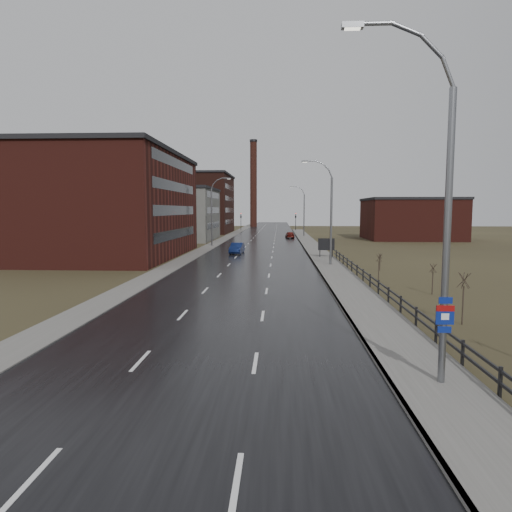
# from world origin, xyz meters

# --- Properties ---
(ground) EXTENTS (320.00, 320.00, 0.00)m
(ground) POSITION_xyz_m (0.00, 0.00, 0.00)
(ground) COLOR #2D2819
(ground) RESTS_ON ground
(road) EXTENTS (14.00, 300.00, 0.06)m
(road) POSITION_xyz_m (0.00, 60.00, 0.03)
(road) COLOR black
(road) RESTS_ON ground
(sidewalk_right) EXTENTS (3.20, 180.00, 0.18)m
(sidewalk_right) POSITION_xyz_m (8.60, 35.00, 0.09)
(sidewalk_right) COLOR #595651
(sidewalk_right) RESTS_ON ground
(curb_right) EXTENTS (0.16, 180.00, 0.18)m
(curb_right) POSITION_xyz_m (7.08, 35.00, 0.09)
(curb_right) COLOR slate
(curb_right) RESTS_ON ground
(sidewalk_left) EXTENTS (2.40, 260.00, 0.12)m
(sidewalk_left) POSITION_xyz_m (-8.20, 60.00, 0.06)
(sidewalk_left) COLOR #595651
(sidewalk_left) RESTS_ON ground
(warehouse_near) EXTENTS (22.44, 28.56, 13.50)m
(warehouse_near) POSITION_xyz_m (-20.99, 45.00, 6.76)
(warehouse_near) COLOR #471914
(warehouse_near) RESTS_ON ground
(warehouse_mid) EXTENTS (16.32, 20.40, 10.50)m
(warehouse_mid) POSITION_xyz_m (-17.99, 78.00, 5.26)
(warehouse_mid) COLOR slate
(warehouse_mid) RESTS_ON ground
(warehouse_far) EXTENTS (26.52, 24.48, 15.50)m
(warehouse_far) POSITION_xyz_m (-22.99, 108.00, 7.76)
(warehouse_far) COLOR #331611
(warehouse_far) RESTS_ON ground
(building_right) EXTENTS (18.36, 16.32, 8.50)m
(building_right) POSITION_xyz_m (30.30, 82.00, 4.26)
(building_right) COLOR #471914
(building_right) RESTS_ON ground
(smokestack) EXTENTS (2.70, 2.70, 30.70)m
(smokestack) POSITION_xyz_m (-6.00, 150.00, 15.50)
(smokestack) COLOR #331611
(smokestack) RESTS_ON ground
(streetlight_main) EXTENTS (3.91, 0.29, 12.11)m
(streetlight_main) POSITION_xyz_m (8.47, 2.00, 6.06)
(streetlight_main) COLOR slate
(streetlight_main) RESTS_ON ground
(streetlight_right_mid) EXTENTS (3.36, 0.28, 11.35)m
(streetlight_right_mid) POSITION_xyz_m (8.50, 36.00, 5.84)
(streetlight_right_mid) COLOR slate
(streetlight_right_mid) RESTS_ON ground
(streetlight_left) EXTENTS (3.36, 0.28, 11.35)m
(streetlight_left) POSITION_xyz_m (-7.70, 62.00, 5.84)
(streetlight_left) COLOR slate
(streetlight_left) RESTS_ON ground
(streetlight_right_far) EXTENTS (3.36, 0.28, 11.35)m
(streetlight_right_far) POSITION_xyz_m (8.50, 90.00, 5.84)
(streetlight_right_far) COLOR slate
(streetlight_right_far) RESTS_ON ground
(guardrail) EXTENTS (0.10, 53.05, 1.10)m
(guardrail) POSITION_xyz_m (10.30, 18.31, 0.71)
(guardrail) COLOR black
(guardrail) RESTS_ON ground
(shrub_c) EXTENTS (0.66, 0.69, 2.79)m
(shrub_c) POSITION_xyz_m (12.95, 10.80, 1.48)
(shrub_c) COLOR #382D23
(shrub_c) RESTS_ON ground
(shrub_d) EXTENTS (0.53, 0.56, 2.23)m
(shrub_d) POSITION_xyz_m (14.26, 19.56, 1.18)
(shrub_d) COLOR #382D23
(shrub_d) RESTS_ON ground
(shrub_e) EXTENTS (0.54, 0.56, 2.25)m
(shrub_e) POSITION_xyz_m (11.87, 26.24, 1.20)
(shrub_e) COLOR #382D23
(shrub_e) RESTS_ON ground
(shrub_f) EXTENTS (0.42, 0.44, 1.75)m
(shrub_f) POSITION_xyz_m (13.29, 32.31, 0.93)
(shrub_f) COLOR #382D23
(shrub_f) RESTS_ON ground
(billboard) EXTENTS (2.04, 0.17, 2.53)m
(billboard) POSITION_xyz_m (9.10, 43.61, 1.70)
(billboard) COLOR black
(billboard) RESTS_ON ground
(traffic_light_left) EXTENTS (0.58, 2.73, 5.30)m
(traffic_light_left) POSITION_xyz_m (-8.00, 120.00, 4.60)
(traffic_light_left) COLOR black
(traffic_light_left) RESTS_ON ground
(traffic_light_right) EXTENTS (0.58, 2.73, 5.30)m
(traffic_light_right) POSITION_xyz_m (8.00, 120.00, 4.60)
(traffic_light_right) COLOR black
(traffic_light_right) RESTS_ON ground
(car_near) EXTENTS (1.87, 4.65, 1.50)m
(car_near) POSITION_xyz_m (-2.59, 48.87, 0.75)
(car_near) COLOR #0E1B49
(car_near) RESTS_ON ground
(car_far) EXTENTS (2.04, 4.37, 1.45)m
(car_far) POSITION_xyz_m (5.50, 83.92, 0.72)
(car_far) COLOR #57130E
(car_far) RESTS_ON ground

